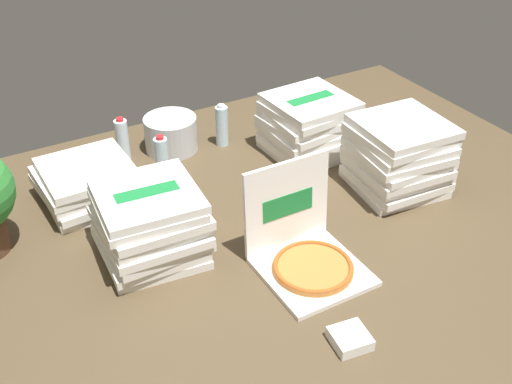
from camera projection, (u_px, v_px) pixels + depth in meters
The scene contains 11 objects.
ground_plane at pixel (267, 232), 2.69m from camera, with size 3.20×2.40×0.02m, color #4C3D28.
open_pizza_box at pixel (306, 251), 2.45m from camera, with size 0.38×0.41×0.40m.
pizza_stack_left_near at pixel (150, 225), 2.47m from camera, with size 0.43×0.43×0.30m.
pizza_stack_right_near at pixel (308, 126), 3.17m from camera, with size 0.43×0.42×0.30m.
pizza_stack_center_far at pixel (87, 184), 2.82m from camera, with size 0.42×0.43×0.19m.
pizza_stack_left_far at pixel (398, 156), 2.88m from camera, with size 0.44×0.43×0.34m.
ice_bucket at pixel (171, 134), 3.22m from camera, with size 0.27×0.27×0.18m, color #B7BABF.
water_bottle_0 at pixel (162, 158), 2.98m from camera, with size 0.07×0.07×0.23m.
water_bottle_1 at pixel (222, 126), 3.25m from camera, with size 0.07×0.07×0.23m.
water_bottle_2 at pixel (122, 140), 3.13m from camera, with size 0.07×0.07×0.23m.
napkin_pile at pixel (350, 339), 2.14m from camera, with size 0.13×0.13×0.04m, color white.
Camera 1 is at (-1.10, -1.83, 1.64)m, focal length 43.84 mm.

